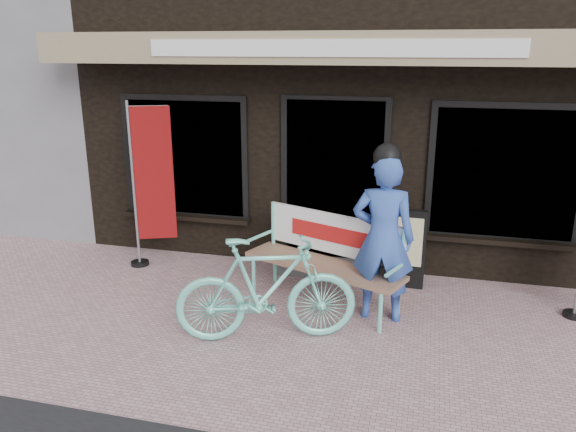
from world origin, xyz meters
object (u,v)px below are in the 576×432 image
(nobori_red, at_px, (151,183))
(menu_stand, at_px, (405,248))
(bench, at_px, (328,252))
(bicycle, at_px, (266,290))
(person, at_px, (383,235))

(nobori_red, distance_m, menu_stand, 3.26)
(bench, xyz_separation_m, bicycle, (-0.42, -0.99, -0.06))
(bicycle, height_order, nobori_red, nobori_red)
(nobori_red, relative_size, menu_stand, 2.24)
(person, bearing_deg, bench, 158.93)
(menu_stand, bearing_deg, bench, -139.17)
(person, distance_m, nobori_red, 3.11)
(bench, relative_size, menu_stand, 1.97)
(bicycle, bearing_deg, bench, -42.06)
(bench, height_order, menu_stand, bench)
(bench, relative_size, bicycle, 1.07)
(person, bearing_deg, nobori_red, 165.55)
(nobori_red, bearing_deg, bicycle, -59.95)
(person, xyz_separation_m, nobori_red, (-3.01, 0.79, 0.19))
(person, distance_m, bicycle, 1.33)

